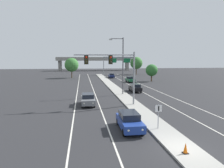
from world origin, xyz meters
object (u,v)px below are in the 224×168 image
at_px(car_receding_green, 130,79).
at_px(tree_far_left_a, 72,65).
at_px(street_lamp_median, 122,63).
at_px(traffic_cone_median_nose, 186,148).
at_px(car_oncoming_grey, 88,99).
at_px(overhead_signal_mast, 115,67).
at_px(median_sign_post, 158,113).
at_px(car_receding_navy, 111,75).
at_px(tree_far_right_b, 152,70).
at_px(highway_sign_gantry, 119,60).
at_px(car_receding_black, 135,88).
at_px(car_oncoming_blue, 129,121).
at_px(tree_far_right_a, 136,63).

bearing_deg(car_receding_green, tree_far_left_a, 136.55).
bearing_deg(street_lamp_median, traffic_cone_median_nose, -90.72).
xyz_separation_m(street_lamp_median, car_oncoming_grey, (-6.25, -7.52, -4.97)).
height_order(overhead_signal_mast, traffic_cone_median_nose, overhead_signal_mast).
bearing_deg(street_lamp_median, median_sign_post, -90.90).
relative_size(car_receding_navy, tree_far_right_b, 0.91).
height_order(car_oncoming_grey, highway_sign_gantry, highway_sign_gantry).
xyz_separation_m(car_receding_black, tree_far_left_a, (-13.84, 32.70, 3.68)).
bearing_deg(tree_far_left_a, tree_far_right_b, -32.51).
distance_m(overhead_signal_mast, car_receding_green, 29.93).
bearing_deg(median_sign_post, car_oncoming_blue, 168.15).
height_order(median_sign_post, car_oncoming_blue, median_sign_post).
bearing_deg(overhead_signal_mast, tree_far_right_a, 72.10).
bearing_deg(tree_far_right_a, car_receding_green, -108.34).
bearing_deg(car_oncoming_grey, median_sign_post, -61.93).
distance_m(car_receding_black, tree_far_right_a, 46.86).
distance_m(overhead_signal_mast, highway_sign_gantry, 56.25).
bearing_deg(tree_far_right_b, car_oncoming_grey, -124.10).
relative_size(car_oncoming_grey, tree_far_right_b, 0.90).
xyz_separation_m(car_receding_black, car_receding_navy, (-0.27, 30.95, 0.00)).
xyz_separation_m(car_receding_green, tree_far_left_a, (-16.85, 15.96, 3.68)).
bearing_deg(car_oncoming_blue, car_receding_black, 73.83).
height_order(median_sign_post, highway_sign_gantry, highway_sign_gantry).
distance_m(car_oncoming_grey, tree_far_right_a, 59.79).
bearing_deg(median_sign_post, tree_far_right_a, 76.52).
xyz_separation_m(median_sign_post, car_oncoming_grey, (-5.96, 11.17, -0.77)).
bearing_deg(car_receding_navy, car_receding_black, -89.51).
bearing_deg(median_sign_post, car_receding_black, 80.58).
distance_m(traffic_cone_median_nose, tree_far_right_a, 73.48).
xyz_separation_m(car_receding_black, tree_far_right_a, (12.39, 45.01, 4.02)).
relative_size(street_lamp_median, car_oncoming_grey, 2.23).
distance_m(overhead_signal_mast, car_receding_navy, 43.05).
relative_size(overhead_signal_mast, street_lamp_median, 0.82).
relative_size(car_receding_black, traffic_cone_median_nose, 6.09).
distance_m(overhead_signal_mast, car_receding_black, 13.67).
xyz_separation_m(street_lamp_median, tree_far_right_b, (12.87, 20.73, -2.55)).
height_order(car_oncoming_blue, car_receding_black, same).
bearing_deg(tree_far_right_a, car_receding_black, -105.39).
relative_size(median_sign_post, car_receding_navy, 0.49).
bearing_deg(car_receding_navy, highway_sign_gantry, 67.99).
xyz_separation_m(median_sign_post, car_receding_navy, (3.32, 52.59, -0.77)).
bearing_deg(tree_far_right_b, highway_sign_gantry, 100.22).
xyz_separation_m(median_sign_post, traffic_cone_median_nose, (-0.00, -4.94, -1.08)).
bearing_deg(car_receding_black, tree_far_right_b, 61.71).
distance_m(median_sign_post, tree_far_right_b, 41.59).
relative_size(car_receding_black, car_receding_navy, 1.00).
xyz_separation_m(overhead_signal_mast, tree_far_left_a, (-7.98, 44.19, -0.85)).
relative_size(car_oncoming_blue, car_receding_green, 1.00).
height_order(overhead_signal_mast, car_oncoming_blue, overhead_signal_mast).
bearing_deg(median_sign_post, car_receding_green, 80.23).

